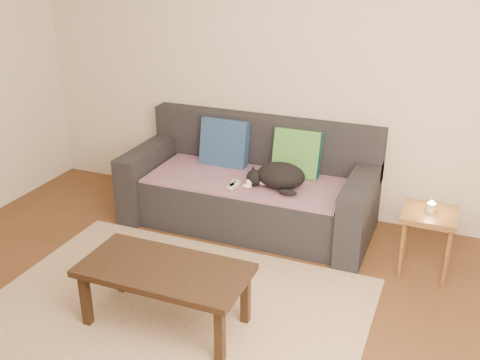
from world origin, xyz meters
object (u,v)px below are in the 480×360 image
object	(u,v)px
wii_remote_a	(234,185)
wii_remote_b	(233,185)
cat	(278,176)
sofa	(251,189)
coffee_table	(164,275)
side_table	(429,223)

from	to	relation	value
wii_remote_a	wii_remote_b	distance (m)	0.01
cat	wii_remote_a	world-z (taller)	cat
sofa	coffee_table	bearing A→B (deg)	-89.27
sofa	wii_remote_b	size ratio (longest dim) A/B	14.00
sofa	coffee_table	world-z (taller)	sofa
cat	side_table	size ratio (longest dim) A/B	1.11
sofa	wii_remote_b	xyz separation A→B (m)	(-0.05, -0.28, 0.15)
cat	wii_remote_a	bearing A→B (deg)	-139.28
sofa	wii_remote_b	world-z (taller)	sofa
wii_remote_a	wii_remote_b	xyz separation A→B (m)	(-0.01, -0.00, 0.00)
side_table	wii_remote_a	bearing A→B (deg)	-179.20
wii_remote_a	wii_remote_b	size ratio (longest dim) A/B	1.00
wii_remote_b	coffee_table	world-z (taller)	wii_remote_b
cat	coffee_table	size ratio (longest dim) A/B	0.51
wii_remote_a	coffee_table	distance (m)	1.27
cat	wii_remote_b	bearing A→B (deg)	-139.68
coffee_table	sofa	bearing A→B (deg)	90.73
sofa	side_table	world-z (taller)	sofa
wii_remote_b	side_table	distance (m)	1.54
sofa	coffee_table	xyz separation A→B (m)	(0.02, -1.55, 0.06)
wii_remote_a	coffee_table	xyz separation A→B (m)	(0.06, -1.27, -0.09)
sofa	cat	size ratio (longest dim) A/B	3.92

